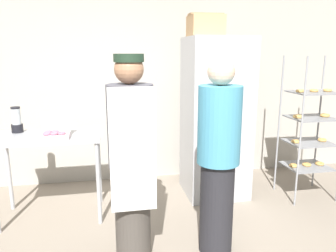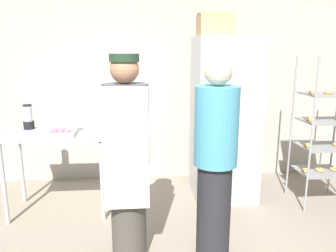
{
  "view_description": "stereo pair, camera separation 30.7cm",
  "coord_description": "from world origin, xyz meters",
  "px_view_note": "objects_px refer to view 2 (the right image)",
  "views": [
    {
      "loc": [
        -0.5,
        -2.16,
        1.79
      ],
      "look_at": [
        0.07,
        0.78,
        1.11
      ],
      "focal_mm": 35.0,
      "sensor_mm": 36.0,
      "label": 1
    },
    {
      "loc": [
        -0.19,
        -2.21,
        1.79
      ],
      "look_at": [
        0.07,
        0.78,
        1.11
      ],
      "focal_mm": 35.0,
      "sensor_mm": 36.0,
      "label": 2
    }
  ],
  "objects_px": {
    "refrigerator": "(224,119)",
    "person_baker": "(127,158)",
    "baking_rack": "(324,133)",
    "blender_pitcher": "(28,118)",
    "donut_box": "(61,131)",
    "person_customer": "(215,159)",
    "cardboard_storage_box": "(215,25)"
  },
  "relations": [
    {
      "from": "person_customer",
      "to": "person_baker",
      "type": "bearing_deg",
      "value": 179.21
    },
    {
      "from": "donut_box",
      "to": "blender_pitcher",
      "type": "xyz_separation_m",
      "value": [
        -0.44,
        0.35,
        0.08
      ]
    },
    {
      "from": "blender_pitcher",
      "to": "person_customer",
      "type": "relative_size",
      "value": 0.16
    },
    {
      "from": "baking_rack",
      "to": "cardboard_storage_box",
      "type": "relative_size",
      "value": 4.43
    },
    {
      "from": "blender_pitcher",
      "to": "person_baker",
      "type": "relative_size",
      "value": 0.16
    },
    {
      "from": "refrigerator",
      "to": "person_customer",
      "type": "height_order",
      "value": "refrigerator"
    },
    {
      "from": "donut_box",
      "to": "baking_rack",
      "type": "bearing_deg",
      "value": 2.16
    },
    {
      "from": "refrigerator",
      "to": "person_customer",
      "type": "relative_size",
      "value": 1.12
    },
    {
      "from": "baking_rack",
      "to": "donut_box",
      "type": "height_order",
      "value": "baking_rack"
    },
    {
      "from": "refrigerator",
      "to": "person_baker",
      "type": "relative_size",
      "value": 1.11
    },
    {
      "from": "blender_pitcher",
      "to": "person_baker",
      "type": "height_order",
      "value": "person_baker"
    },
    {
      "from": "blender_pitcher",
      "to": "donut_box",
      "type": "bearing_deg",
      "value": -38.27
    },
    {
      "from": "baking_rack",
      "to": "donut_box",
      "type": "bearing_deg",
      "value": -177.84
    },
    {
      "from": "donut_box",
      "to": "person_baker",
      "type": "xyz_separation_m",
      "value": [
        0.71,
        -0.79,
        -0.05
      ]
    },
    {
      "from": "baking_rack",
      "to": "blender_pitcher",
      "type": "distance_m",
      "value": 3.42
    },
    {
      "from": "baking_rack",
      "to": "blender_pitcher",
      "type": "relative_size",
      "value": 6.2
    },
    {
      "from": "refrigerator",
      "to": "person_baker",
      "type": "distance_m",
      "value": 1.67
    },
    {
      "from": "blender_pitcher",
      "to": "person_baker",
      "type": "xyz_separation_m",
      "value": [
        1.15,
        -1.14,
        -0.13
      ]
    },
    {
      "from": "donut_box",
      "to": "cardboard_storage_box",
      "type": "xyz_separation_m",
      "value": [
        1.72,
        0.49,
        1.12
      ]
    },
    {
      "from": "refrigerator",
      "to": "cardboard_storage_box",
      "type": "relative_size",
      "value": 4.99
    },
    {
      "from": "refrigerator",
      "to": "blender_pitcher",
      "type": "distance_m",
      "value": 2.3
    },
    {
      "from": "person_baker",
      "to": "refrigerator",
      "type": "bearing_deg",
      "value": 46.62
    },
    {
      "from": "baking_rack",
      "to": "person_baker",
      "type": "xyz_separation_m",
      "value": [
        -2.26,
        -0.9,
        0.07
      ]
    },
    {
      "from": "refrigerator",
      "to": "cardboard_storage_box",
      "type": "bearing_deg",
      "value": 156.1
    },
    {
      "from": "baking_rack",
      "to": "cardboard_storage_box",
      "type": "distance_m",
      "value": 1.8
    },
    {
      "from": "donut_box",
      "to": "person_customer",
      "type": "distance_m",
      "value": 1.67
    },
    {
      "from": "refrigerator",
      "to": "person_baker",
      "type": "height_order",
      "value": "refrigerator"
    },
    {
      "from": "blender_pitcher",
      "to": "cardboard_storage_box",
      "type": "distance_m",
      "value": 2.4
    },
    {
      "from": "baking_rack",
      "to": "donut_box",
      "type": "xyz_separation_m",
      "value": [
        -2.97,
        -0.11,
        0.12
      ]
    },
    {
      "from": "refrigerator",
      "to": "cardboard_storage_box",
      "type": "distance_m",
      "value": 1.12
    },
    {
      "from": "person_customer",
      "to": "blender_pitcher",
      "type": "bearing_deg",
      "value": 148.94
    },
    {
      "from": "donut_box",
      "to": "person_customer",
      "type": "xyz_separation_m",
      "value": [
        1.46,
        -0.8,
        -0.08
      ]
    }
  ]
}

